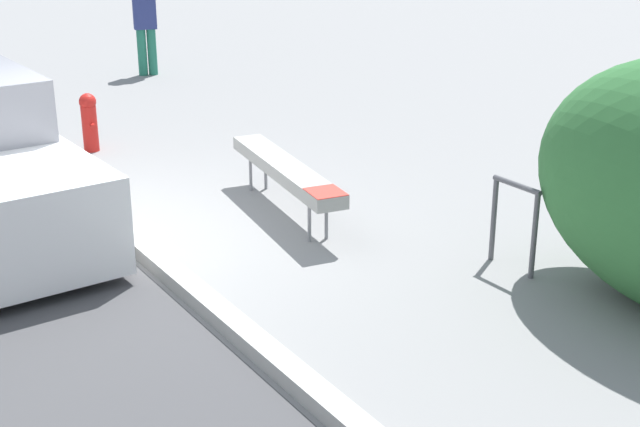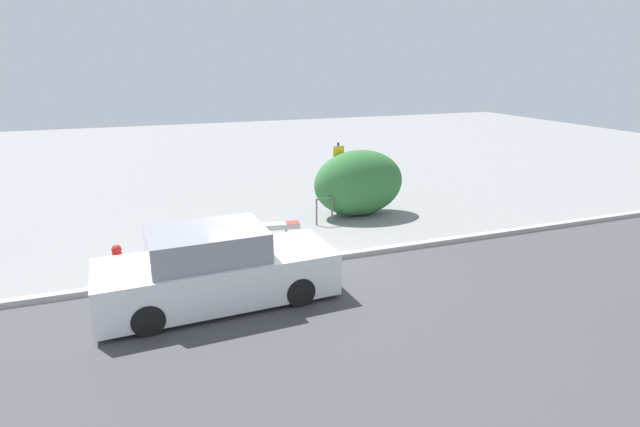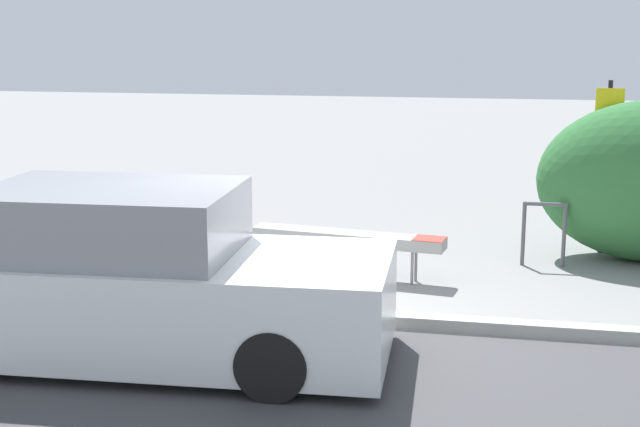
{
  "view_description": "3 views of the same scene",
  "coord_description": "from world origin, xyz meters",
  "px_view_note": "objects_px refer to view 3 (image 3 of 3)",
  "views": [
    {
      "loc": [
        7.72,
        -2.8,
        3.3
      ],
      "look_at": [
        1.75,
        1.06,
        0.66
      ],
      "focal_mm": 50.0,
      "sensor_mm": 36.0,
      "label": 1
    },
    {
      "loc": [
        -2.73,
        -10.64,
        4.69
      ],
      "look_at": [
        1.52,
        0.67,
        1.01
      ],
      "focal_mm": 28.0,
      "sensor_mm": 36.0,
      "label": 2
    },
    {
      "loc": [
        1.8,
        -8.58,
        2.98
      ],
      "look_at": [
        -0.17,
        1.2,
        0.88
      ],
      "focal_mm": 50.0,
      "sensor_mm": 36.0,
      "label": 3
    }
  ],
  "objects_px": {
    "bench": "(348,238)",
    "sign_post": "(606,150)",
    "bike_rack": "(544,227)",
    "parked_car_near": "(129,282)",
    "fire_hydrant": "(50,249)"
  },
  "relations": [
    {
      "from": "bike_rack",
      "to": "parked_car_near",
      "type": "relative_size",
      "value": 0.17
    },
    {
      "from": "bench",
      "to": "parked_car_near",
      "type": "height_order",
      "value": "parked_car_near"
    },
    {
      "from": "fire_hydrant",
      "to": "parked_car_near",
      "type": "xyz_separation_m",
      "value": [
        1.89,
        -2.05,
        0.29
      ]
    },
    {
      "from": "bench",
      "to": "parked_car_near",
      "type": "bearing_deg",
      "value": -108.15
    },
    {
      "from": "sign_post",
      "to": "fire_hydrant",
      "type": "xyz_separation_m",
      "value": [
        -6.54,
        -2.78,
        -0.98
      ]
    },
    {
      "from": "fire_hydrant",
      "to": "bench",
      "type": "bearing_deg",
      "value": 15.37
    },
    {
      "from": "parked_car_near",
      "to": "sign_post",
      "type": "bearing_deg",
      "value": 43.49
    },
    {
      "from": "bench",
      "to": "sign_post",
      "type": "xyz_separation_m",
      "value": [
        3.13,
        1.84,
        0.9
      ]
    },
    {
      "from": "bike_rack",
      "to": "parked_car_near",
      "type": "bearing_deg",
      "value": -134.18
    },
    {
      "from": "sign_post",
      "to": "fire_hydrant",
      "type": "height_order",
      "value": "sign_post"
    },
    {
      "from": "bike_rack",
      "to": "parked_car_near",
      "type": "xyz_separation_m",
      "value": [
        -3.86,
        -3.97,
        0.2
      ]
    },
    {
      "from": "bike_rack",
      "to": "sign_post",
      "type": "relative_size",
      "value": 0.36
    },
    {
      "from": "sign_post",
      "to": "parked_car_near",
      "type": "height_order",
      "value": "sign_post"
    },
    {
      "from": "sign_post",
      "to": "parked_car_near",
      "type": "bearing_deg",
      "value": -133.9
    },
    {
      "from": "parked_car_near",
      "to": "fire_hydrant",
      "type": "bearing_deg",
      "value": 130.03
    }
  ]
}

